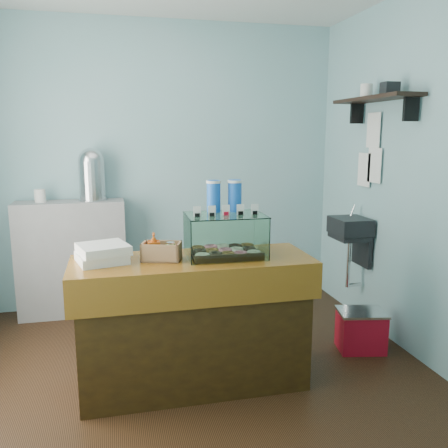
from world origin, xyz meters
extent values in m
plane|color=black|center=(0.00, 0.00, 0.00)|extent=(3.50, 3.50, 0.00)
cube|color=#7DB2B6|center=(0.00, 1.50, 1.40)|extent=(3.50, 0.04, 2.80)
cube|color=#7DB2B6|center=(0.00, -1.50, 1.40)|extent=(3.50, 0.04, 2.80)
cube|color=#7DB2B6|center=(1.75, 0.00, 1.40)|extent=(0.04, 3.00, 2.80)
cube|color=black|center=(1.58, 0.55, 0.90)|extent=(0.30, 0.35, 0.15)
cube|color=black|center=(1.71, 0.55, 0.70)|extent=(0.04, 0.30, 0.35)
cylinder|color=silver|center=(1.65, 0.65, 1.02)|extent=(0.02, 0.02, 0.12)
cylinder|color=silver|center=(1.58, 0.55, 0.55)|extent=(0.04, 0.04, 0.45)
cube|color=black|center=(1.60, 0.30, 2.00)|extent=(0.25, 1.00, 0.03)
cube|color=black|center=(1.67, -0.10, 1.90)|extent=(0.12, 0.03, 0.18)
cube|color=black|center=(1.67, 0.70, 1.90)|extent=(0.12, 0.03, 0.18)
cube|color=white|center=(1.73, 0.45, 1.45)|extent=(0.01, 0.21, 0.30)
cube|color=white|center=(1.73, 0.62, 1.40)|extent=(0.01, 0.21, 0.30)
cube|color=white|center=(1.73, 0.50, 1.75)|extent=(0.01, 0.21, 0.30)
cube|color=#3C250B|center=(0.00, -0.25, 0.42)|extent=(1.50, 0.56, 0.84)
cube|color=#502B0A|center=(0.00, -0.25, 0.87)|extent=(1.60, 0.60, 0.06)
cube|color=#502B0A|center=(0.00, -0.53, 0.75)|extent=(1.60, 0.04, 0.18)
cube|color=gray|center=(-0.90, 1.32, 0.55)|extent=(1.00, 0.32, 1.10)
cube|color=black|center=(0.23, -0.23, 0.91)|extent=(0.47, 0.34, 0.02)
torus|color=beige|center=(0.06, -0.33, 0.94)|extent=(0.10, 0.10, 0.03)
torus|color=black|center=(0.14, -0.33, 0.94)|extent=(0.10, 0.10, 0.03)
torus|color=brown|center=(0.23, -0.33, 0.94)|extent=(0.10, 0.10, 0.03)
torus|color=pink|center=(0.31, -0.33, 0.94)|extent=(0.10, 0.10, 0.03)
torus|color=beige|center=(0.40, -0.34, 0.94)|extent=(0.10, 0.10, 0.03)
torus|color=black|center=(0.06, -0.22, 0.94)|extent=(0.10, 0.10, 0.03)
torus|color=brown|center=(0.14, -0.22, 0.94)|extent=(0.10, 0.10, 0.03)
torus|color=pink|center=(0.23, -0.23, 0.94)|extent=(0.10, 0.10, 0.03)
torus|color=beige|center=(0.31, -0.23, 0.94)|extent=(0.10, 0.10, 0.03)
torus|color=black|center=(0.40, -0.23, 0.94)|extent=(0.10, 0.10, 0.03)
torus|color=brown|center=(0.06, -0.12, 0.94)|extent=(0.10, 0.10, 0.03)
torus|color=pink|center=(0.15, -0.12, 0.94)|extent=(0.10, 0.10, 0.03)
torus|color=beige|center=(0.23, -0.12, 0.94)|extent=(0.10, 0.10, 0.03)
torus|color=black|center=(0.32, -0.12, 0.94)|extent=(0.10, 0.10, 0.03)
torus|color=brown|center=(0.40, -0.13, 0.94)|extent=(0.10, 0.10, 0.03)
cube|color=white|center=(0.22, -0.41, 1.04)|extent=(0.51, 0.02, 0.28)
cube|color=white|center=(0.23, -0.04, 1.04)|extent=(0.51, 0.02, 0.28)
cube|color=white|center=(-0.03, -0.22, 1.04)|extent=(0.02, 0.37, 0.28)
cube|color=white|center=(0.49, -0.23, 1.04)|extent=(0.02, 0.37, 0.28)
cube|color=white|center=(0.23, -0.23, 1.18)|extent=(0.54, 0.40, 0.01)
cube|color=white|center=(0.03, -0.27, 1.22)|extent=(0.05, 0.01, 0.07)
cube|color=black|center=(0.03, -0.27, 1.20)|extent=(0.03, 0.02, 0.02)
cube|color=white|center=(0.13, -0.27, 1.22)|extent=(0.05, 0.01, 0.07)
cube|color=black|center=(0.13, -0.27, 1.20)|extent=(0.03, 0.02, 0.02)
cube|color=white|center=(0.23, -0.28, 1.22)|extent=(0.05, 0.01, 0.07)
cube|color=red|center=(0.23, -0.28, 1.20)|extent=(0.03, 0.02, 0.02)
cube|color=white|center=(0.33, -0.28, 1.22)|extent=(0.05, 0.01, 0.07)
cube|color=black|center=(0.33, -0.28, 1.20)|extent=(0.03, 0.02, 0.02)
cube|color=white|center=(0.43, -0.28, 1.22)|extent=(0.05, 0.01, 0.07)
cube|color=black|center=(0.43, -0.28, 1.20)|extent=(0.03, 0.02, 0.02)
cylinder|color=blue|center=(0.18, -0.11, 1.30)|extent=(0.09, 0.09, 0.22)
cylinder|color=silver|center=(0.18, -0.11, 1.40)|extent=(0.10, 0.10, 0.02)
cylinder|color=blue|center=(0.33, -0.11, 1.30)|extent=(0.09, 0.09, 0.22)
cylinder|color=silver|center=(0.33, -0.11, 1.40)|extent=(0.10, 0.10, 0.02)
cube|color=#A37751|center=(-0.20, -0.24, 0.91)|extent=(0.28, 0.22, 0.01)
cube|color=#A37751|center=(-0.22, -0.31, 0.96)|extent=(0.24, 0.09, 0.12)
cube|color=#A37751|center=(-0.18, -0.18, 0.96)|extent=(0.24, 0.09, 0.12)
cube|color=#A37751|center=(-0.32, -0.21, 0.96)|extent=(0.06, 0.15, 0.12)
cube|color=#A37751|center=(-0.09, -0.28, 0.96)|extent=(0.06, 0.15, 0.12)
imported|color=#C35112|center=(-0.25, -0.23, 1.00)|extent=(0.10, 0.10, 0.17)
cylinder|color=#4B9729|center=(-0.15, -0.26, 0.96)|extent=(0.06, 0.06, 0.10)
cylinder|color=silver|center=(-0.15, -0.26, 1.02)|extent=(0.05, 0.05, 0.01)
cube|color=silver|center=(-0.59, -0.20, 0.93)|extent=(0.36, 0.36, 0.06)
cube|color=silver|center=(-0.58, -0.20, 0.99)|extent=(0.37, 0.37, 0.06)
cylinder|color=silver|center=(-0.68, 1.33, 1.10)|extent=(0.27, 0.27, 0.01)
cylinder|color=silver|center=(-0.68, 1.33, 1.29)|extent=(0.24, 0.24, 0.36)
sphere|color=silver|center=(-0.68, 1.33, 1.47)|extent=(0.24, 0.24, 0.24)
cube|color=red|center=(1.40, -0.04, 0.15)|extent=(0.40, 0.33, 0.31)
cube|color=silver|center=(1.40, -0.04, 0.32)|extent=(0.42, 0.35, 0.02)
camera|label=1|loc=(-0.50, -3.27, 1.72)|focal=38.00mm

